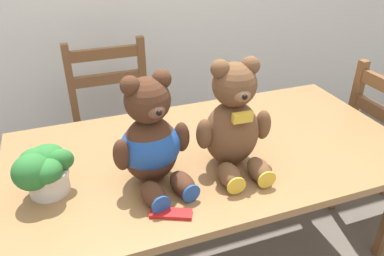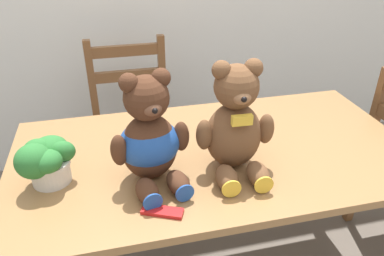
{
  "view_description": "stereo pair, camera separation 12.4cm",
  "coord_description": "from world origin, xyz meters",
  "px_view_note": "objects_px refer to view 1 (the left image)",
  "views": [
    {
      "loc": [
        -0.48,
        -0.71,
        1.53
      ],
      "look_at": [
        -0.11,
        0.3,
        0.91
      ],
      "focal_mm": 35.0,
      "sensor_mm": 36.0,
      "label": 1
    },
    {
      "loc": [
        -0.36,
        -0.75,
        1.53
      ],
      "look_at": [
        -0.11,
        0.3,
        0.91
      ],
      "focal_mm": 35.0,
      "sensor_mm": 36.0,
      "label": 2
    }
  ],
  "objects_px": {
    "teddy_bear_left": "(151,141)",
    "teddy_bear_right": "(234,122)",
    "chocolate_bar": "(171,213)",
    "potted_plant": "(43,170)",
    "wooden_chair_behind": "(116,129)"
  },
  "relations": [
    {
      "from": "potted_plant",
      "to": "chocolate_bar",
      "type": "height_order",
      "value": "potted_plant"
    },
    {
      "from": "teddy_bear_left",
      "to": "teddy_bear_right",
      "type": "bearing_deg",
      "value": 168.59
    },
    {
      "from": "teddy_bear_left",
      "to": "potted_plant",
      "type": "height_order",
      "value": "teddy_bear_left"
    },
    {
      "from": "teddy_bear_right",
      "to": "chocolate_bar",
      "type": "bearing_deg",
      "value": 35.48
    },
    {
      "from": "teddy_bear_left",
      "to": "chocolate_bar",
      "type": "bearing_deg",
      "value": 80.83
    },
    {
      "from": "teddy_bear_right",
      "to": "chocolate_bar",
      "type": "height_order",
      "value": "teddy_bear_right"
    },
    {
      "from": "potted_plant",
      "to": "teddy_bear_right",
      "type": "bearing_deg",
      "value": -4.76
    },
    {
      "from": "teddy_bear_right",
      "to": "chocolate_bar",
      "type": "distance_m",
      "value": 0.38
    },
    {
      "from": "teddy_bear_left",
      "to": "teddy_bear_right",
      "type": "xyz_separation_m",
      "value": [
        0.29,
        -0.0,
        0.02
      ]
    },
    {
      "from": "potted_plant",
      "to": "chocolate_bar",
      "type": "bearing_deg",
      "value": -34.44
    },
    {
      "from": "teddy_bear_right",
      "to": "potted_plant",
      "type": "bearing_deg",
      "value": -1.98
    },
    {
      "from": "wooden_chair_behind",
      "to": "chocolate_bar",
      "type": "height_order",
      "value": "wooden_chair_behind"
    },
    {
      "from": "teddy_bear_left",
      "to": "teddy_bear_right",
      "type": "relative_size",
      "value": 0.97
    },
    {
      "from": "wooden_chair_behind",
      "to": "teddy_bear_left",
      "type": "bearing_deg",
      "value": 90.17
    },
    {
      "from": "teddy_bear_right",
      "to": "potted_plant",
      "type": "distance_m",
      "value": 0.64
    }
  ]
}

